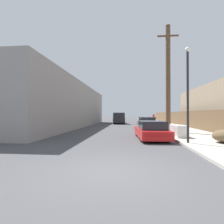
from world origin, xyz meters
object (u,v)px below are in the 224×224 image
Objects in this scene: pickup_truck at (119,118)px; pedestrian at (154,118)px; car_parked_mid at (146,123)px; discarded_fridge at (179,131)px; street_lamp at (188,88)px; parked_sports_car_red at (151,130)px; utility_pole at (168,77)px.

pedestrian is (5.71, -0.33, 0.05)m from pickup_truck.
pickup_truck is at bearing 107.61° from car_parked_mid.
discarded_fridge is at bearing 102.58° from pickup_truck.
street_lamp is at bearing -88.16° from car_parked_mid.
pedestrian is at bearing 83.14° from discarded_fridge.
car_parked_mid is 0.91× the size of street_lamp.
parked_sports_car_red is 0.90× the size of street_lamp.
utility_pole is 5.59× the size of pedestrian.
pickup_truck is 3.31× the size of pedestrian.
car_parked_mid is 6.40m from utility_pole.
parked_sports_car_red is (-1.87, -0.37, 0.04)m from discarded_fridge.
pedestrian is (2.02, 8.86, 0.36)m from car_parked_mid.
car_parked_mid is 0.50× the size of utility_pole.
discarded_fridge is 0.31× the size of pickup_truck.
utility_pole is 6.23m from street_lamp.
utility_pole is at bearing 106.59° from pickup_truck.
car_parked_mid is at bearing 107.06° from utility_pole.
utility_pole is at bearing 84.32° from discarded_fridge.
pedestrian is (0.60, 13.47, -3.85)m from utility_pole.
street_lamp reaches higher than discarded_fridge.
utility_pole reaches higher than street_lamp.
car_parked_mid reaches higher than discarded_fridge.
parked_sports_car_red is 2.76× the size of pedestrian.
parked_sports_car_red is 17.90m from pickup_truck.
car_parked_mid is 9.90m from pickup_truck.
pickup_truck is 20.45m from street_lamp.
pedestrian is at bearing 87.41° from street_lamp.
pickup_truck is (-3.17, 17.61, 0.37)m from parked_sports_car_red.
street_lamp is (1.14, -10.58, 2.43)m from car_parked_mid.
discarded_fridge is 3.58m from street_lamp.
discarded_fridge is at bearing -91.08° from utility_pole.
discarded_fridge is 0.33× the size of street_lamp.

